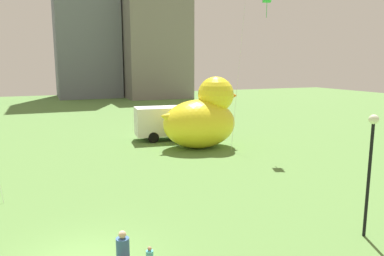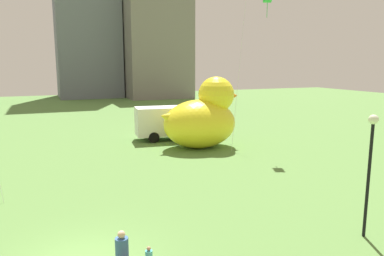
{
  "view_description": "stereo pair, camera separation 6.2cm",
  "coord_description": "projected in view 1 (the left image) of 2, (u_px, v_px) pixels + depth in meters",
  "views": [
    {
      "loc": [
        -0.9,
        -11.76,
        6.54
      ],
      "look_at": [
        6.46,
        6.11,
        3.14
      ],
      "focal_mm": 34.46,
      "sensor_mm": 36.0,
      "label": 1
    },
    {
      "loc": [
        -0.84,
        -11.79,
        6.54
      ],
      "look_at": [
        6.46,
        6.11,
        3.14
      ],
      "focal_mm": 34.46,
      "sensor_mm": 36.0,
      "label": 2
    }
  ],
  "objects": [
    {
      "name": "giant_inflatable_duck",
      "position": [
        202.0,
        118.0,
        28.72
      ],
      "size": [
        6.68,
        4.29,
        5.54
      ],
      "color": "yellow",
      "rests_on": "ground"
    },
    {
      "name": "box_truck",
      "position": [
        171.0,
        123.0,
        31.97
      ],
      "size": [
        6.64,
        2.96,
        2.85
      ],
      "color": "white",
      "rests_on": "ground"
    },
    {
      "name": "lamppost",
      "position": [
        371.0,
        155.0,
        13.6
      ],
      "size": [
        0.36,
        0.36,
        4.71
      ],
      "color": "black",
      "rests_on": "ground"
    },
    {
      "name": "person_adult",
      "position": [
        123.0,
        254.0,
        11.06
      ],
      "size": [
        0.4,
        0.4,
        1.63
      ],
      "color": "#38476B",
      "rests_on": "ground"
    },
    {
      "name": "city_skyline",
      "position": [
        69.0,
        8.0,
        65.81
      ],
      "size": [
        46.0,
        18.49,
        39.77
      ],
      "color": "gray",
      "rests_on": "ground"
    }
  ]
}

